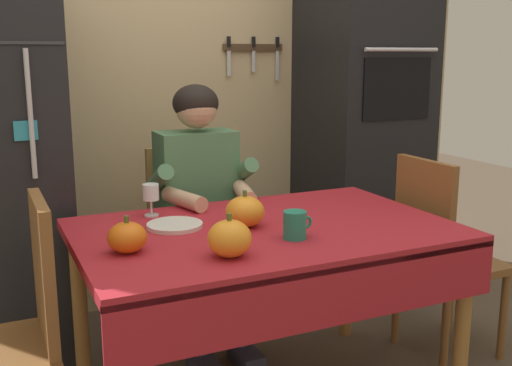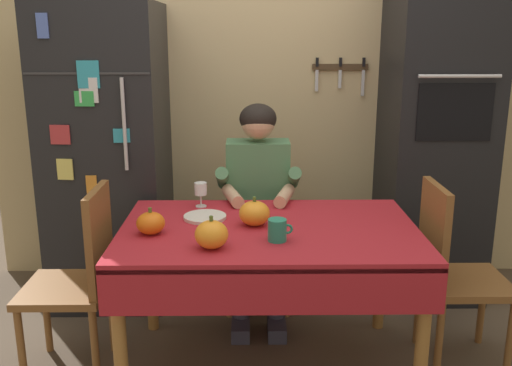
{
  "view_description": "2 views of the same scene",
  "coord_description": "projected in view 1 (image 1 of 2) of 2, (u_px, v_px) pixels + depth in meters",
  "views": [
    {
      "loc": [
        -0.96,
        -1.89,
        1.38
      ],
      "look_at": [
        -0.01,
        0.16,
        0.9
      ],
      "focal_mm": 42.68,
      "sensor_mm": 36.0,
      "label": 1
    },
    {
      "loc": [
        -0.09,
        -2.44,
        1.63
      ],
      "look_at": [
        -0.06,
        0.22,
        0.92
      ],
      "focal_mm": 39.95,
      "sensor_mm": 36.0,
      "label": 2
    }
  ],
  "objects": [
    {
      "name": "coffee_mug",
      "position": [
        295.0,
        225.0,
        2.14
      ],
      "size": [
        0.11,
        0.08,
        0.1
      ],
      "color": "#237F66",
      "rests_on": "dining_table"
    },
    {
      "name": "seated_person",
      "position": [
        202.0,
        196.0,
        2.79
      ],
      "size": [
        0.47,
        0.55,
        1.25
      ],
      "color": "#38384C",
      "rests_on": "ground"
    },
    {
      "name": "pumpkin_small",
      "position": [
        230.0,
        238.0,
        1.94
      ],
      "size": [
        0.14,
        0.14,
        0.14
      ],
      "color": "orange",
      "rests_on": "dining_table"
    },
    {
      "name": "chair_left_side",
      "position": [
        15.0,
        328.0,
        1.96
      ],
      "size": [
        0.4,
        0.4,
        0.93
      ],
      "color": "brown",
      "rests_on": "ground"
    },
    {
      "name": "pumpkin_medium",
      "position": [
        245.0,
        211.0,
        2.28
      ],
      "size": [
        0.15,
        0.15,
        0.14
      ],
      "color": "orange",
      "rests_on": "dining_table"
    },
    {
      "name": "chair_right_side",
      "position": [
        439.0,
        249.0,
        2.75
      ],
      "size": [
        0.4,
        0.4,
        0.93
      ],
      "color": "brown",
      "rests_on": "ground"
    },
    {
      "name": "serving_tray",
      "position": [
        175.0,
        225.0,
        2.28
      ],
      "size": [
        0.21,
        0.21,
        0.02
      ],
      "primitive_type": "cylinder",
      "color": "silver",
      "rests_on": "dining_table"
    },
    {
      "name": "pumpkin_large",
      "position": [
        127.0,
        237.0,
        1.99
      ],
      "size": [
        0.13,
        0.13,
        0.12
      ],
      "color": "orange",
      "rests_on": "dining_table"
    },
    {
      "name": "wine_glass",
      "position": [
        151.0,
        194.0,
        2.43
      ],
      "size": [
        0.06,
        0.06,
        0.13
      ],
      "color": "white",
      "rests_on": "dining_table"
    },
    {
      "name": "dining_table",
      "position": [
        267.0,
        249.0,
        2.29
      ],
      "size": [
        1.4,
        0.9,
        0.74
      ],
      "color": "#9E6B33",
      "rests_on": "ground"
    },
    {
      "name": "wall_oven",
      "position": [
        362.0,
        113.0,
        3.46
      ],
      "size": [
        0.6,
        0.64,
        2.1
      ],
      "color": "black",
      "rests_on": "ground"
    },
    {
      "name": "back_wall_assembly",
      "position": [
        174.0,
        69.0,
        3.31
      ],
      "size": [
        3.7,
        0.13,
        2.6
      ],
      "color": "#D1B784",
      "rests_on": "ground"
    },
    {
      "name": "chair_behind_person",
      "position": [
        190.0,
        233.0,
        3.01
      ],
      "size": [
        0.4,
        0.4,
        0.93
      ],
      "color": "tan",
      "rests_on": "ground"
    }
  ]
}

